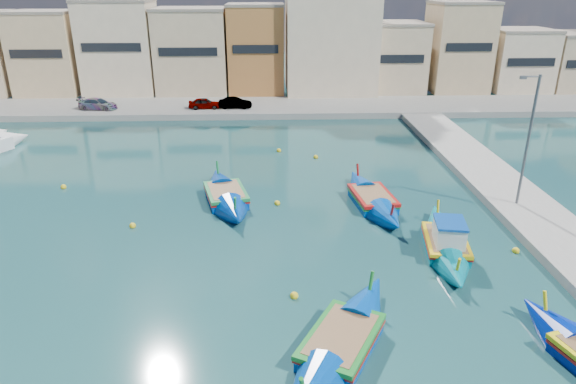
# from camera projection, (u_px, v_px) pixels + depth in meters

# --- Properties ---
(ground) EXTENTS (160.00, 160.00, 0.00)m
(ground) POSITION_uv_depth(u_px,v_px,m) (208.00, 269.00, 24.31)
(ground) COLOR #14383E
(ground) RESTS_ON ground
(north_quay) EXTENTS (80.00, 8.00, 0.60)m
(north_quay) POSITION_uv_depth(u_px,v_px,m) (241.00, 108.00, 53.76)
(north_quay) COLOR gray
(north_quay) RESTS_ON ground
(north_townhouses) EXTENTS (83.20, 7.87, 10.19)m
(north_townhouses) POSITION_uv_depth(u_px,v_px,m) (301.00, 52.00, 58.99)
(north_townhouses) COLOR #C5AD88
(north_townhouses) RESTS_ON ground
(church_block) EXTENTS (10.00, 10.00, 19.10)m
(church_block) POSITION_uv_depth(u_px,v_px,m) (330.00, 21.00, 58.38)
(church_block) COLOR beige
(church_block) RESTS_ON ground
(quay_street_lamp) EXTENTS (1.18, 0.16, 8.00)m
(quay_street_lamp) POSITION_uv_depth(u_px,v_px,m) (527.00, 140.00, 28.77)
(quay_street_lamp) COLOR #595B60
(quay_street_lamp) RESTS_ON ground
(parked_cars) EXTENTS (17.52, 2.24, 1.12)m
(parked_cars) POSITION_uv_depth(u_px,v_px,m) (166.00, 103.00, 51.80)
(parked_cars) COLOR #4C1919
(parked_cars) RESTS_ON north_quay
(luzzu_turquoise_cabin) EXTENTS (3.35, 9.07, 2.85)m
(luzzu_turquoise_cabin) POSITION_uv_depth(u_px,v_px,m) (446.00, 245.00, 25.80)
(luzzu_turquoise_cabin) COLOR #008497
(luzzu_turquoise_cabin) RESTS_ON ground
(luzzu_cyan_mid) EXTENTS (3.29, 9.19, 2.66)m
(luzzu_cyan_mid) POSITION_uv_depth(u_px,v_px,m) (373.00, 201.00, 31.12)
(luzzu_cyan_mid) COLOR #0045AA
(luzzu_cyan_mid) RESTS_ON ground
(luzzu_green) EXTENTS (4.27, 8.95, 2.73)m
(luzzu_green) POSITION_uv_depth(u_px,v_px,m) (226.00, 197.00, 31.60)
(luzzu_green) COLOR #0038A2
(luzzu_green) RESTS_ON ground
(luzzu_blue_south) EXTENTS (6.34, 9.19, 2.69)m
(luzzu_blue_south) POSITION_uv_depth(u_px,v_px,m) (341.00, 344.00, 18.82)
(luzzu_blue_south) COLOR #0042AD
(luzzu_blue_south) RESTS_ON ground
(mooring_buoys) EXTENTS (26.27, 20.79, 0.36)m
(mooring_buoys) POSITION_uv_depth(u_px,v_px,m) (263.00, 200.00, 31.64)
(mooring_buoys) COLOR yellow
(mooring_buoys) RESTS_ON ground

